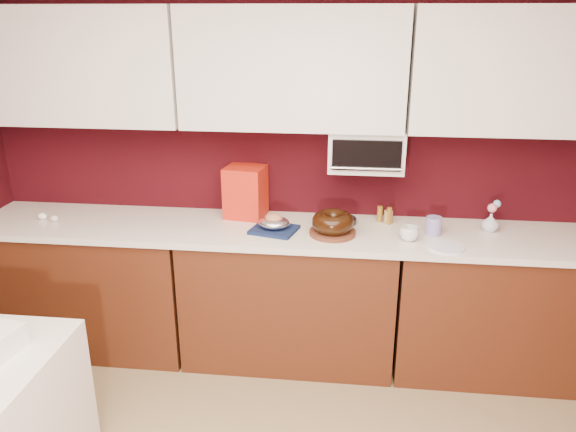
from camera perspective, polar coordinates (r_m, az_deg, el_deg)
The scene contains 29 objects.
wall_back at distance 3.65m, azimuth 0.71°, elevation 5.60°, with size 4.00×0.02×2.50m, color #33070C.
base_cabinet_left at distance 4.02m, azimuth -19.26°, elevation -6.69°, with size 1.31×0.58×0.86m, color #4A210E.
base_cabinet_center at distance 3.66m, azimuth 0.14°, elevation -8.17°, with size 1.31×0.58×0.86m, color #4A210E.
base_cabinet_right at distance 3.77m, azimuth 20.98°, elevation -8.74°, with size 1.31×0.58×0.86m, color #4A210E.
countertop at distance 3.47m, azimuth 0.15°, elevation -1.61°, with size 4.00×0.62×0.04m, color silver.
upper_cabinet_left at distance 3.76m, azimuth -20.83°, elevation 14.08°, with size 1.31×0.33×0.70m, color white.
upper_cabinet_center at distance 3.38m, azimuth 0.45°, elevation 14.79°, with size 1.31×0.33×0.70m, color white.
upper_cabinet_right at distance 3.50m, azimuth 23.36°, elevation 13.39°, with size 1.31×0.33×0.70m, color white.
toaster_oven at distance 3.46m, azimuth 7.95°, elevation 6.74°, with size 0.45×0.30×0.25m, color white.
toaster_oven_door at distance 3.30m, azimuth 7.99°, elevation 6.11°, with size 0.40×0.02×0.18m, color black.
toaster_oven_handle at distance 3.31m, azimuth 7.93°, elevation 4.79°, with size 0.02×0.02×0.42m, color silver.
cake_base at distance 3.38m, azimuth 4.54°, elevation -1.69°, with size 0.28×0.28×0.03m, color #5C2D1B.
bundt_cake at distance 3.35m, azimuth 4.57°, elevation -0.62°, with size 0.25×0.25×0.10m, color black.
navy_towel at distance 3.42m, azimuth -1.42°, elevation -1.39°, with size 0.26×0.22×0.02m, color #121E43.
foil_ham_nest at distance 3.40m, azimuth -1.43°, elevation -0.69°, with size 0.19×0.16×0.07m, color white.
roasted_ham at distance 3.40m, azimuth -1.43°, elevation -0.29°, with size 0.11×0.09×0.07m, color tan.
pandoro_box at distance 3.64m, azimuth -4.33°, elevation 2.47°, with size 0.24×0.22×0.33m, color #AD0B13.
dark_pan at distance 3.57m, azimuth 5.51°, elevation -0.43°, with size 0.18×0.18×0.03m, color black.
coffee_mug at distance 3.34m, azimuth 12.22°, elevation -1.63°, with size 0.09×0.09×0.10m, color silver.
blue_jar at distance 3.47m, azimuth 14.57°, elevation -0.97°, with size 0.09×0.09×0.11m, color #211A90.
flower_vase at distance 3.62m, azimuth 19.88°, elevation -0.50°, with size 0.08×0.08×0.13m, color silver.
flower_pink at distance 3.59m, azimuth 20.04°, elevation 0.77°, with size 0.05×0.05×0.05m, color pink.
flower_blue at distance 3.61m, azimuth 20.47°, elevation 1.19°, with size 0.05×0.05×0.05m, color #84A3D3.
china_plate at distance 3.31m, azimuth 15.73°, elevation -3.03°, with size 0.21×0.21×0.01m, color white.
amber_bottle at distance 3.61m, azimuth 9.31°, elevation 0.20°, with size 0.04×0.04×0.10m, color brown.
paper_cup at distance 3.59m, azimuth 10.15°, elevation -0.09°, with size 0.06×0.06×0.08m, color olive.
egg_left at distance 3.87m, azimuth -22.64°, elevation -0.23°, with size 0.05×0.04×0.04m, color silver.
egg_right at distance 3.94m, azimuth -23.68°, elevation -0.02°, with size 0.06×0.05×0.05m, color white.
amber_bottle_tall at distance 3.58m, azimuth 10.23°, elevation 0.02°, with size 0.03×0.03×0.11m, color brown.
Camera 1 is at (0.36, -1.26, 2.16)m, focal length 35.00 mm.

